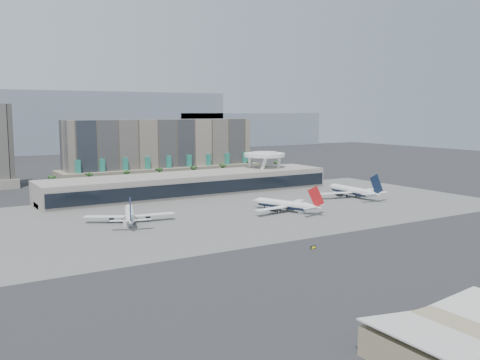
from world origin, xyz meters
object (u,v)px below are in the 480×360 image
airliner_left (130,214)px  airliner_right (353,191)px  airliner_centre (285,204)px  service_vehicle_b (302,211)px  taxiway_sign (313,247)px  service_vehicle_a (128,224)px

airliner_left → airliner_right: size_ratio=0.88×
airliner_left → airliner_centre: airliner_centre is taller
airliner_centre → airliner_right: 58.94m
airliner_centre → airliner_right: airliner_right is taller
service_vehicle_b → taxiway_sign: 65.88m
airliner_right → airliner_left: bearing=-178.2°
airliner_centre → service_vehicle_b: (4.62, -7.43, -2.46)m
airliner_centre → taxiway_sign: bearing=-139.3°
airliner_left → service_vehicle_a: 8.55m
airliner_left → airliner_centre: 73.33m
taxiway_sign → service_vehicle_b: bearing=50.6°
airliner_left → taxiway_sign: 85.39m
service_vehicle_a → taxiway_sign: bearing=-43.8°
airliner_centre → service_vehicle_b: airliner_centre is taller
airliner_centre → service_vehicle_a: airliner_centre is taller
airliner_right → service_vehicle_a: 132.75m
airliner_right → taxiway_sign: size_ratio=17.98×
airliner_right → airliner_centre: bearing=-164.0°
airliner_right → service_vehicle_a: bearing=-175.0°
airliner_left → airliner_centre: bearing=7.4°
service_vehicle_a → airliner_left: bearing=79.0°
airliner_left → taxiway_sign: (38.91, -75.96, -2.94)m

